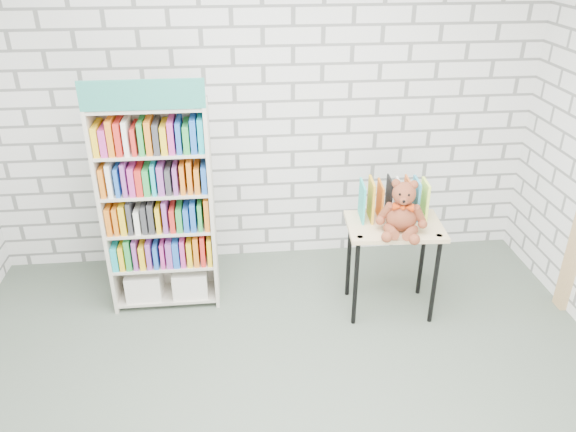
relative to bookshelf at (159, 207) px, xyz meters
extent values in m
plane|color=#4C594B|center=(0.82, -1.36, -0.82)|extent=(4.50, 4.50, 0.00)
cube|color=silver|center=(0.82, 0.64, 0.58)|extent=(4.50, 0.02, 2.80)
cube|color=beige|center=(-0.39, -0.01, -0.02)|extent=(0.03, 0.31, 1.60)
cube|color=beige|center=(0.39, -0.01, -0.02)|extent=(0.03, 0.31, 1.60)
cube|color=beige|center=(0.00, 0.14, -0.02)|extent=(0.80, 0.02, 1.60)
cube|color=#288373|center=(0.00, -0.15, 0.88)|extent=(0.80, 0.02, 0.20)
cube|color=beige|center=(0.00, -0.01, -0.77)|extent=(0.75, 0.29, 0.02)
cube|color=beige|center=(0.00, -0.01, -0.46)|extent=(0.75, 0.29, 0.02)
cube|color=beige|center=(0.00, -0.01, -0.16)|extent=(0.75, 0.29, 0.02)
cube|color=beige|center=(0.00, -0.01, 0.14)|extent=(0.75, 0.29, 0.02)
cube|color=beige|center=(0.00, -0.01, 0.44)|extent=(0.75, 0.29, 0.02)
cube|color=beige|center=(0.00, -0.01, 0.76)|extent=(0.75, 0.29, 0.02)
cube|color=silver|center=(-0.18, -0.01, -0.65)|extent=(0.27, 0.25, 0.21)
cube|color=silver|center=(0.18, -0.01, -0.65)|extent=(0.27, 0.25, 0.21)
cube|color=#BF338C|center=(0.00, -0.02, -0.35)|extent=(0.75, 0.25, 0.21)
cube|color=#19A5B2|center=(0.00, -0.02, -0.04)|extent=(0.75, 0.25, 0.21)
cube|color=white|center=(0.00, -0.02, 0.26)|extent=(0.75, 0.25, 0.21)
cube|color=purple|center=(0.00, -0.02, 0.56)|extent=(0.75, 0.25, 0.21)
cube|color=#D7B781|center=(1.70, -0.28, -0.10)|extent=(0.71, 0.52, 0.03)
cylinder|color=black|center=(1.40, -0.45, -0.47)|extent=(0.03, 0.03, 0.70)
cylinder|color=black|center=(1.42, -0.08, -0.47)|extent=(0.03, 0.03, 0.70)
cylinder|color=black|center=(1.97, -0.49, -0.47)|extent=(0.03, 0.03, 0.70)
cylinder|color=black|center=(2.00, -0.12, -0.47)|extent=(0.03, 0.03, 0.70)
cylinder|color=black|center=(1.41, -0.44, -0.09)|extent=(0.05, 0.05, 0.01)
cylinder|color=black|center=(1.96, -0.47, -0.09)|extent=(0.05, 0.05, 0.01)
cube|color=#29B2A6|center=(1.47, -0.16, 0.06)|extent=(0.03, 0.21, 0.28)
cube|color=gold|center=(1.54, -0.16, 0.06)|extent=(0.03, 0.21, 0.28)
cube|color=orange|center=(1.61, -0.17, 0.06)|extent=(0.03, 0.21, 0.28)
cube|color=black|center=(1.67, -0.17, 0.06)|extent=(0.03, 0.21, 0.28)
cube|color=silver|center=(1.74, -0.18, 0.06)|extent=(0.03, 0.21, 0.28)
cube|color=#CC5924|center=(1.80, -0.18, 0.06)|extent=(0.03, 0.21, 0.28)
cube|color=#329ABC|center=(1.87, -0.18, 0.06)|extent=(0.03, 0.21, 0.28)
cube|color=#DCFF54|center=(1.94, -0.19, 0.06)|extent=(0.03, 0.21, 0.28)
ellipsoid|color=brown|center=(1.71, -0.37, 0.03)|extent=(0.23, 0.19, 0.23)
sphere|color=brown|center=(1.71, -0.37, 0.20)|extent=(0.16, 0.16, 0.16)
sphere|color=brown|center=(1.66, -0.34, 0.27)|extent=(0.06, 0.06, 0.06)
sphere|color=brown|center=(1.77, -0.37, 0.27)|extent=(0.06, 0.06, 0.06)
sphere|color=brown|center=(1.69, -0.44, 0.18)|extent=(0.06, 0.06, 0.06)
sphere|color=black|center=(1.67, -0.43, 0.22)|extent=(0.02, 0.02, 0.02)
sphere|color=black|center=(1.72, -0.44, 0.22)|extent=(0.02, 0.02, 0.02)
sphere|color=black|center=(1.69, -0.46, 0.19)|extent=(0.02, 0.02, 0.02)
cylinder|color=brown|center=(1.60, -0.36, 0.06)|extent=(0.11, 0.12, 0.16)
cylinder|color=brown|center=(1.82, -0.42, 0.06)|extent=(0.12, 0.09, 0.16)
sphere|color=brown|center=(1.56, -0.36, 0.00)|extent=(0.06, 0.06, 0.06)
sphere|color=brown|center=(1.84, -0.45, 0.00)|extent=(0.06, 0.06, 0.06)
cylinder|color=brown|center=(1.62, -0.46, -0.04)|extent=(0.07, 0.17, 0.09)
cylinder|color=brown|center=(1.74, -0.50, -0.04)|extent=(0.15, 0.18, 0.09)
sphere|color=brown|center=(1.57, -0.52, -0.05)|extent=(0.08, 0.08, 0.08)
sphere|color=brown|center=(1.75, -0.58, -0.05)|extent=(0.08, 0.08, 0.08)
cone|color=#B9330B|center=(1.66, -0.42, 0.13)|extent=(0.08, 0.08, 0.06)
cone|color=#B9330B|center=(1.73, -0.44, 0.13)|extent=(0.08, 0.08, 0.06)
sphere|color=#B9330B|center=(1.69, -0.44, 0.13)|extent=(0.03, 0.03, 0.03)
camera|label=1|loc=(0.57, -3.75, 1.83)|focal=35.00mm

